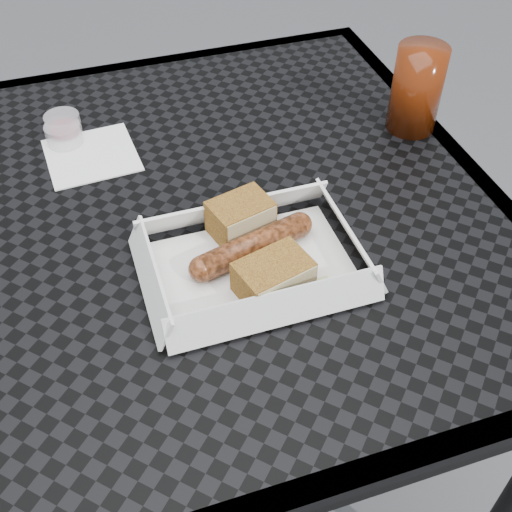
{
  "coord_description": "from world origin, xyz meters",
  "views": [
    {
      "loc": [
        -0.11,
        -0.61,
        1.28
      ],
      "look_at": [
        0.05,
        -0.13,
        0.78
      ],
      "focal_mm": 45.0,
      "sensor_mm": 36.0,
      "label": 1
    }
  ],
  "objects_px": {
    "patio_table": "(192,252)",
    "bratwurst": "(252,246)",
    "food_tray": "(253,267)",
    "drink_glass": "(417,89)"
  },
  "relations": [
    {
      "from": "patio_table",
      "to": "bratwurst",
      "type": "relative_size",
      "value": 5.03
    },
    {
      "from": "bratwurst",
      "to": "patio_table",
      "type": "bearing_deg",
      "value": 115.82
    },
    {
      "from": "food_tray",
      "to": "bratwurst",
      "type": "xyz_separation_m",
      "value": [
        0.0,
        0.02,
        0.02
      ]
    },
    {
      "from": "food_tray",
      "to": "drink_glass",
      "type": "relative_size",
      "value": 1.77
    },
    {
      "from": "patio_table",
      "to": "food_tray",
      "type": "xyz_separation_m",
      "value": [
        0.05,
        -0.12,
        0.08
      ]
    },
    {
      "from": "patio_table",
      "to": "drink_glass",
      "type": "bearing_deg",
      "value": 12.67
    },
    {
      "from": "drink_glass",
      "to": "patio_table",
      "type": "bearing_deg",
      "value": -167.33
    },
    {
      "from": "food_tray",
      "to": "patio_table",
      "type": "bearing_deg",
      "value": 110.96
    },
    {
      "from": "patio_table",
      "to": "bratwurst",
      "type": "bearing_deg",
      "value": -64.18
    },
    {
      "from": "drink_glass",
      "to": "bratwurst",
      "type": "bearing_deg",
      "value": -148.39
    }
  ]
}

